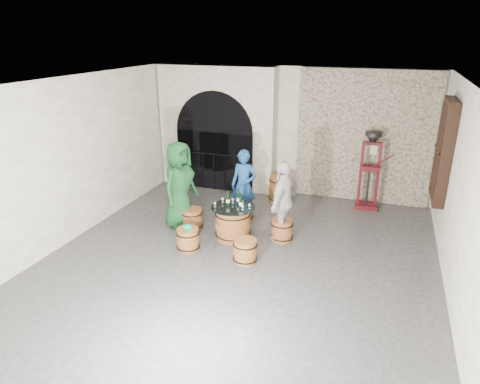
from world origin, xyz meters
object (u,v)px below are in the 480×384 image
(wine_bottle_left, at_px, (228,199))
(barrel_stool_near_right, at_px, (245,251))
(barrel_stool_left, at_px, (192,219))
(barrel_stool_near_left, at_px, (188,239))
(side_barrel, at_px, (279,189))
(wine_bottle_right, at_px, (239,198))
(person_white, at_px, (283,201))
(barrel_stool_far, at_px, (244,210))
(person_blue, at_px, (244,185))
(wine_bottle_center, at_px, (241,202))
(barrel_stool_right, at_px, (282,230))
(corking_press, at_px, (370,165))
(person_green, at_px, (180,185))
(barrel_table, at_px, (233,223))

(wine_bottle_left, bearing_deg, barrel_stool_near_right, -52.71)
(barrel_stool_left, relative_size, barrel_stool_near_left, 1.00)
(barrel_stool_near_left, xyz_separation_m, side_barrel, (1.05, 3.00, 0.13))
(barrel_stool_near_right, distance_m, wine_bottle_right, 1.28)
(barrel_stool_left, relative_size, person_white, 0.27)
(barrel_stool_near_right, relative_size, side_barrel, 0.65)
(barrel_stool_far, height_order, person_blue, person_blue)
(barrel_stool_far, relative_size, wine_bottle_center, 1.40)
(barrel_stool_near_right, bearing_deg, barrel_stool_far, 109.69)
(wine_bottle_center, distance_m, wine_bottle_right, 0.23)
(barrel_stool_right, xyz_separation_m, corking_press, (1.50, 2.32, 0.86))
(barrel_stool_near_left, distance_m, person_white, 2.01)
(barrel_stool_right, relative_size, wine_bottle_center, 1.40)
(person_blue, bearing_deg, person_green, -143.88)
(barrel_stool_far, xyz_separation_m, person_white, (1.08, -0.74, 0.62))
(barrel_table, relative_size, barrel_stool_near_right, 1.94)
(barrel_table, xyz_separation_m, barrel_stool_near_right, (0.55, -0.83, -0.12))
(person_blue, distance_m, wine_bottle_center, 1.06)
(side_barrel, bearing_deg, barrel_stool_far, -111.95)
(barrel_table, bearing_deg, barrel_stool_left, 171.47)
(barrel_table, height_order, person_white, person_white)
(person_white, relative_size, corking_press, 0.91)
(barrel_stool_left, xyz_separation_m, barrel_stool_near_left, (0.34, -0.90, 0.00))
(person_blue, xyz_separation_m, wine_bottle_center, (0.28, -1.02, 0.03))
(person_blue, distance_m, person_white, 1.31)
(barrel_table, distance_m, corking_press, 3.64)
(barrel_stool_far, relative_size, barrel_stool_near_right, 1.00)
(barrel_table, relative_size, person_green, 0.47)
(barrel_stool_left, relative_size, barrel_stool_right, 1.00)
(barrel_stool_near_right, bearing_deg, side_barrel, 92.77)
(wine_bottle_right, relative_size, corking_press, 0.18)
(barrel_stool_near_right, relative_size, corking_press, 0.25)
(barrel_stool_left, height_order, wine_bottle_left, wine_bottle_left)
(person_white, bearing_deg, corking_press, 157.62)
(barrel_table, height_order, side_barrel, side_barrel)
(person_white, xyz_separation_m, side_barrel, (-0.57, 1.99, -0.49))
(barrel_stool_right, distance_m, person_blue, 1.43)
(wine_bottle_center, bearing_deg, wine_bottle_left, 169.68)
(person_white, xyz_separation_m, wine_bottle_center, (-0.79, -0.27, -0.02))
(barrel_stool_right, distance_m, barrel_stool_near_right, 1.16)
(barrel_stool_far, bearing_deg, corking_press, 31.69)
(barrel_stool_right, bearing_deg, barrel_table, -165.32)
(barrel_stool_left, bearing_deg, barrel_table, -8.53)
(barrel_stool_near_right, height_order, wine_bottle_left, wine_bottle_left)
(barrel_stool_near_left, height_order, person_green, person_green)
(person_blue, height_order, wine_bottle_right, person_blue)
(barrel_stool_near_right, xyz_separation_m, wine_bottle_right, (-0.49, 1.02, 0.60))
(barrel_stool_near_right, height_order, corking_press, corking_press)
(barrel_stool_far, height_order, corking_press, corking_press)
(person_green, relative_size, person_blue, 1.18)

